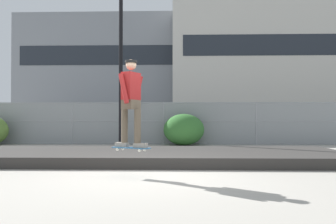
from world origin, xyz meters
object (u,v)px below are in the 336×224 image
at_px(parked_car_mid, 194,124).
at_px(shrub_center, 184,130).
at_px(street_lamp, 121,47).
at_px(skater, 131,97).
at_px(skateboard, 131,148).
at_px(parked_car_near, 72,124).

height_order(parked_car_mid, shrub_center, parked_car_mid).
bearing_deg(parked_car_mid, street_lamp, -126.40).
relative_size(street_lamp, shrub_center, 3.77).
distance_m(skater, street_lamp, 7.79).
bearing_deg(street_lamp, skater, -78.97).
height_order(skater, street_lamp, street_lamp).
distance_m(skateboard, parked_car_mid, 11.65).
relative_size(skateboard, street_lamp, 0.12).
relative_size(street_lamp, parked_car_near, 1.44).
bearing_deg(parked_car_mid, skater, -98.61).
bearing_deg(parked_car_near, skater, -67.74).
height_order(skateboard, parked_car_mid, parked_car_mid).
bearing_deg(skateboard, shrub_center, 81.63).
relative_size(skateboard, shrub_center, 0.47).
height_order(street_lamp, shrub_center, street_lamp).
distance_m(street_lamp, shrub_center, 4.32).
bearing_deg(parked_car_near, skateboard, -67.74).
distance_m(skateboard, skater, 1.00).
relative_size(parked_car_mid, shrub_center, 2.61).
xyz_separation_m(skater, parked_car_mid, (1.74, 11.51, -0.73)).
xyz_separation_m(parked_car_near, parked_car_mid, (6.42, 0.10, 0.00)).
xyz_separation_m(skateboard, skater, (0.00, 0.00, 1.00)).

